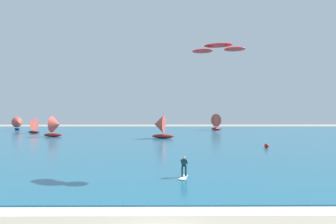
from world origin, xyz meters
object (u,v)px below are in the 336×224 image
Objects in this scene: kitesurfer at (184,170)px; sailboat_mid_right at (18,123)px; sailboat_mid_left at (55,126)px; sailboat_leading at (160,126)px; sailboat_trailing at (218,122)px; sailboat_outermost at (32,126)px; kite at (218,48)px; marker_buoy at (267,146)px.

sailboat_mid_right is (-41.47, 61.82, 1.23)m from kitesurfer.
sailboat_mid_right is at bearing 128.72° from sailboat_mid_left.
kitesurfer is 36.24m from sailboat_leading.
sailboat_mid_left is 0.94× the size of sailboat_trailing.
sailboat_trailing is at bearing 0.54° from sailboat_mid_right.
sailboat_mid_left reaches higher than kitesurfer.
sailboat_mid_left is (-23.75, 39.73, 1.53)m from kitesurfer.
kitesurfer is 63.69m from sailboat_trailing.
sailboat_mid_left reaches higher than sailboat_outermost.
sailboat_mid_left is at bearing 170.35° from sailboat_leading.
sailboat_mid_right is (-8.77, 11.72, 0.05)m from sailboat_outermost.
kitesurfer is 59.84m from sailboat_outermost.
kite is at bearing 43.99° from kitesurfer.
sailboat_mid_right is 6.21× the size of marker_buoy.
marker_buoy is (54.38, -41.98, -1.51)m from sailboat_mid_right.
sailboat_leading is 7.83× the size of marker_buoy.
sailboat_mid_right is (-38.96, 25.71, -0.48)m from sailboat_leading.
kitesurfer is 0.40× the size of sailboat_leading.
marker_buoy is at bearing 60.00° from kite.
sailboat_outermost is at bearing 146.44° from marker_buoy.
marker_buoy is (15.42, -16.27, -1.99)m from sailboat_leading.
kite is at bearing -52.67° from sailboat_mid_right.
sailboat_leading reaches higher than sailboat_mid_left.
marker_buoy is (45.61, -30.26, -1.46)m from sailboat_outermost.
sailboat_outermost is (-32.70, 50.11, 1.18)m from kitesurfer.
sailboat_leading is 1.02× the size of sailboat_trailing.
sailboat_mid_left is 7.24× the size of marker_buoy.
sailboat_mid_left reaches higher than sailboat_mid_right.
sailboat_trailing is at bearing 78.28° from kitesurfer.
kitesurfer is 0.51× the size of sailboat_mid_right.
sailboat_mid_right reaches higher than marker_buoy.
kite is 1.00× the size of sailboat_leading.
sailboat_outermost is at bearing 123.12° from kitesurfer.
sailboat_leading is at bearing 133.47° from marker_buoy.
sailboat_mid_left is at bearing 151.53° from marker_buoy.
kite is at bearing -99.27° from sailboat_trailing.
kite is at bearing -80.04° from sailboat_leading.
marker_buoy is (-0.02, -42.49, -1.95)m from sailboat_trailing.
sailboat_leading reaches higher than kitesurfer.
kite is 46.31m from sailboat_mid_left.
sailboat_mid_left is (-21.24, 3.61, -0.17)m from sailboat_leading.
sailboat_leading is 22.51m from marker_buoy.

